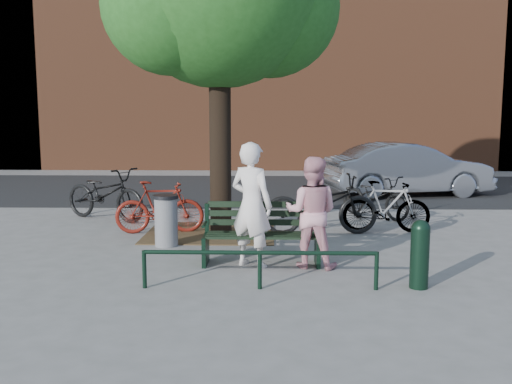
{
  "coord_description": "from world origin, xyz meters",
  "views": [
    {
      "loc": [
        0.14,
        -8.34,
        2.27
      ],
      "look_at": [
        -0.11,
        1.0,
        0.96
      ],
      "focal_mm": 40.0,
      "sensor_mm": 36.0,
      "label": 1
    }
  ],
  "objects_px": {
    "bollard": "(420,252)",
    "litter_bin": "(166,220)",
    "person_right": "(311,212)",
    "person_left": "(251,205)",
    "park_bench": "(261,232)",
    "bicycle_c": "(320,204)",
    "parked_car": "(408,169)"
  },
  "relations": [
    {
      "from": "person_right",
      "to": "person_left",
      "type": "bearing_deg",
      "value": 12.5
    },
    {
      "from": "person_left",
      "to": "parked_car",
      "type": "relative_size",
      "value": 0.42
    },
    {
      "from": "park_bench",
      "to": "person_right",
      "type": "relative_size",
      "value": 1.06
    },
    {
      "from": "park_bench",
      "to": "parked_car",
      "type": "height_order",
      "value": "parked_car"
    },
    {
      "from": "park_bench",
      "to": "bollard",
      "type": "bearing_deg",
      "value": -29.74
    },
    {
      "from": "person_left",
      "to": "bollard",
      "type": "distance_m",
      "value": 2.48
    },
    {
      "from": "person_right",
      "to": "bollard",
      "type": "xyz_separation_m",
      "value": [
        1.33,
        -1.0,
        -0.33
      ]
    },
    {
      "from": "person_left",
      "to": "parked_car",
      "type": "height_order",
      "value": "person_left"
    },
    {
      "from": "person_left",
      "to": "bollard",
      "type": "bearing_deg",
      "value": -173.39
    },
    {
      "from": "park_bench",
      "to": "litter_bin",
      "type": "bearing_deg",
      "value": 146.48
    },
    {
      "from": "park_bench",
      "to": "parked_car",
      "type": "xyz_separation_m",
      "value": [
        3.89,
        7.18,
        0.25
      ]
    },
    {
      "from": "person_left",
      "to": "bicycle_c",
      "type": "bearing_deg",
      "value": -86.68
    },
    {
      "from": "person_left",
      "to": "bollard",
      "type": "xyz_separation_m",
      "value": [
        2.21,
        -1.02,
        -0.44
      ]
    },
    {
      "from": "bollard",
      "to": "bicycle_c",
      "type": "distance_m",
      "value": 3.45
    },
    {
      "from": "bollard",
      "to": "litter_bin",
      "type": "height_order",
      "value": "bollard"
    },
    {
      "from": "park_bench",
      "to": "bicycle_c",
      "type": "xyz_separation_m",
      "value": [
        1.07,
        2.12,
        0.09
      ]
    },
    {
      "from": "parked_car",
      "to": "litter_bin",
      "type": "bearing_deg",
      "value": 126.58
    },
    {
      "from": "park_bench",
      "to": "bicycle_c",
      "type": "distance_m",
      "value": 2.38
    },
    {
      "from": "person_right",
      "to": "litter_bin",
      "type": "height_order",
      "value": "person_right"
    },
    {
      "from": "bollard",
      "to": "bicycle_c",
      "type": "height_order",
      "value": "bicycle_c"
    },
    {
      "from": "person_left",
      "to": "person_right",
      "type": "xyz_separation_m",
      "value": [
        0.88,
        -0.02,
        -0.11
      ]
    },
    {
      "from": "person_left",
      "to": "litter_bin",
      "type": "xyz_separation_m",
      "value": [
        -1.5,
        1.26,
        -0.48
      ]
    },
    {
      "from": "bollard",
      "to": "parked_car",
      "type": "height_order",
      "value": "parked_car"
    },
    {
      "from": "litter_bin",
      "to": "bicycle_c",
      "type": "relative_size",
      "value": 0.41
    },
    {
      "from": "bicycle_c",
      "to": "parked_car",
      "type": "distance_m",
      "value": 5.79
    },
    {
      "from": "park_bench",
      "to": "bollard",
      "type": "xyz_separation_m",
      "value": [
        2.07,
        -1.18,
        0.01
      ]
    },
    {
      "from": "bicycle_c",
      "to": "parked_car",
      "type": "relative_size",
      "value": 0.49
    },
    {
      "from": "person_right",
      "to": "bollard",
      "type": "bearing_deg",
      "value": 156.78
    },
    {
      "from": "park_bench",
      "to": "person_right",
      "type": "distance_m",
      "value": 0.83
    },
    {
      "from": "litter_bin",
      "to": "bicycle_c",
      "type": "bearing_deg",
      "value": 20.79
    },
    {
      "from": "person_right",
      "to": "parked_car",
      "type": "xyz_separation_m",
      "value": [
        3.15,
        7.36,
        -0.09
      ]
    },
    {
      "from": "person_left",
      "to": "person_right",
      "type": "distance_m",
      "value": 0.89
    }
  ]
}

